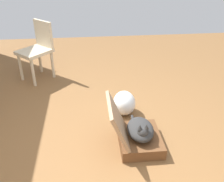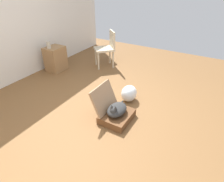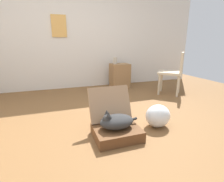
% 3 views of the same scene
% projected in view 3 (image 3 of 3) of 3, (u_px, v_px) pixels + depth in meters
% --- Properties ---
extents(ground_plane, '(7.68, 7.68, 0.00)m').
position_uv_depth(ground_plane, '(106.00, 123.00, 2.43)').
color(ground_plane, brown).
rests_on(ground_plane, ground).
extents(wall_back, '(6.40, 0.15, 2.60)m').
position_uv_depth(wall_back, '(77.00, 34.00, 4.14)').
color(wall_back, silver).
rests_on(wall_back, ground).
extents(suitcase_base, '(0.53, 0.45, 0.13)m').
position_uv_depth(suitcase_base, '(117.00, 132.00, 2.05)').
color(suitcase_base, brown).
rests_on(suitcase_base, ground).
extents(suitcase_lid, '(0.53, 0.21, 0.43)m').
position_uv_depth(suitcase_lid, '(110.00, 104.00, 2.19)').
color(suitcase_lid, '#9B7756').
rests_on(suitcase_lid, suitcase_base).
extents(cat, '(0.48, 0.28, 0.22)m').
position_uv_depth(cat, '(116.00, 121.00, 2.00)').
color(cat, '#2D2D2D').
rests_on(cat, suitcase_base).
extents(plastic_bag_white, '(0.34, 0.28, 0.31)m').
position_uv_depth(plastic_bag_white, '(158.00, 116.00, 2.29)').
color(plastic_bag_white, silver).
rests_on(plastic_bag_white, ground).
extents(side_table, '(0.45, 0.37, 0.59)m').
position_uv_depth(side_table, '(120.00, 76.00, 4.33)').
color(side_table, olive).
rests_on(side_table, ground).
extents(vase_tall, '(0.09, 0.09, 0.16)m').
position_uv_depth(vase_tall, '(115.00, 61.00, 4.23)').
color(vase_tall, '#B7AD99').
rests_on(vase_tall, side_table).
extents(chair, '(0.62, 0.62, 0.91)m').
position_uv_depth(chair, '(174.00, 72.00, 3.67)').
color(chair, beige).
rests_on(chair, ground).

